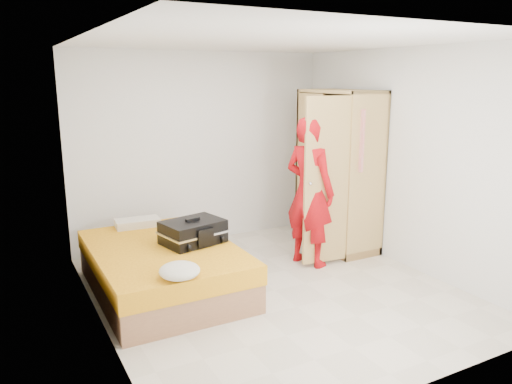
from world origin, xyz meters
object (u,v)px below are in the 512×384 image
person (310,192)px  suitcase (193,232)px  wardrobe (337,175)px  bed (164,268)px  round_cushion (180,271)px

person → suitcase: 1.53m
wardrobe → person: bearing=-153.0°
bed → wardrobe: bearing=6.5°
round_cushion → bed: bearing=81.6°
wardrobe → suitcase: 2.23m
suitcase → round_cushion: (-0.46, -0.85, -0.05)m
wardrobe → person: size_ratio=1.15×
person → round_cushion: (-1.96, -0.85, -0.34)m
bed → round_cushion: 0.96m
bed → suitcase: 0.50m
bed → wardrobe: size_ratio=0.96×
person → round_cushion: size_ratio=4.95×
bed → wardrobe: 2.63m
bed → person: size_ratio=1.11×
person → round_cushion: 2.17m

